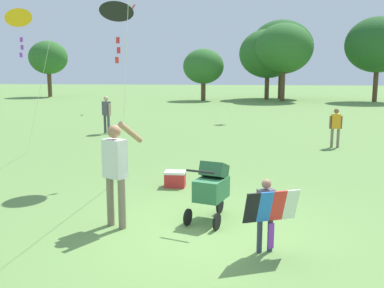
% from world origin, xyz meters
% --- Properties ---
extents(ground_plane, '(120.00, 120.00, 0.00)m').
position_xyz_m(ground_plane, '(0.00, 0.00, 0.00)').
color(ground_plane, '#668E47').
extents(treeline_distant, '(31.28, 7.47, 6.48)m').
position_xyz_m(treeline_distant, '(3.24, 29.62, 3.95)').
color(treeline_distant, brown).
rests_on(treeline_distant, ground).
extents(child_with_butterfly_kite, '(0.78, 0.50, 1.07)m').
position_xyz_m(child_with_butterfly_kite, '(0.85, -0.71, 0.65)').
color(child_with_butterfly_kite, '#33384C').
rests_on(child_with_butterfly_kite, ground).
extents(person_adult_flyer, '(0.67, 0.49, 1.77)m').
position_xyz_m(person_adult_flyer, '(-1.53, 0.09, 1.02)').
color(person_adult_flyer, '#7F705B').
rests_on(person_adult_flyer, ground).
extents(stroller, '(0.75, 1.12, 1.03)m').
position_xyz_m(stroller, '(0.00, 0.57, 0.61)').
color(stroller, black).
rests_on(stroller, ground).
extents(kite_adult_black, '(1.46, 3.42, 4.04)m').
position_xyz_m(kite_adult_black, '(-2.31, 3.25, 3.80)').
color(kite_adult_black, black).
rests_on(kite_adult_black, ground).
extents(kite_orange_delta, '(2.51, 2.62, 4.29)m').
position_xyz_m(kite_orange_delta, '(-5.99, 5.97, 4.00)').
color(kite_orange_delta, '#F4A319').
rests_on(kite_orange_delta, ground).
extents(person_red_shirt, '(0.41, 0.18, 1.28)m').
position_xyz_m(person_red_shirt, '(3.60, 7.93, 0.76)').
color(person_red_shirt, '#7F705B').
rests_on(person_red_shirt, ground).
extents(person_couple_left, '(0.40, 0.35, 1.49)m').
position_xyz_m(person_couple_left, '(-4.74, 10.13, 0.88)').
color(person_couple_left, '#4C4C51').
rests_on(person_couple_left, ground).
extents(cooler_box, '(0.45, 0.33, 0.35)m').
position_xyz_m(cooler_box, '(-0.92, 2.62, 0.18)').
color(cooler_box, red).
rests_on(cooler_box, ground).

